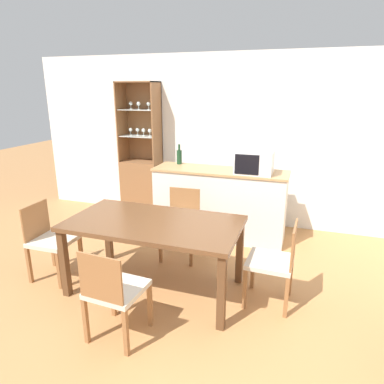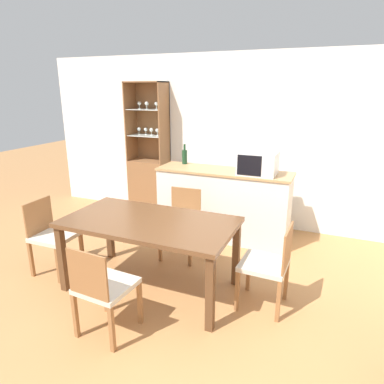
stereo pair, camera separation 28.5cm
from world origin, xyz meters
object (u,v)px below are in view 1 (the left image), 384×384
(display_cabinet, at_px, (142,177))
(dining_table, at_px, (154,229))
(dining_chair_side_left_near, at_px, (50,240))
(microwave, at_px, (254,162))
(dining_chair_head_far, at_px, (181,222))
(wine_bottle, at_px, (179,156))
(dining_chair_head_near, at_px, (114,291))
(dining_chair_side_right_far, at_px, (274,262))

(display_cabinet, height_order, dining_table, display_cabinet)
(display_cabinet, bearing_deg, dining_chair_side_left_near, -91.29)
(dining_table, distance_m, microwave, 1.74)
(dining_table, distance_m, dining_chair_head_far, 0.82)
(display_cabinet, distance_m, dining_table, 2.32)
(dining_chair_head_far, xyz_separation_m, wine_bottle, (-0.36, 0.91, 0.64))
(display_cabinet, distance_m, dining_chair_head_near, 3.04)
(dining_chair_side_left_near, relative_size, dining_chair_head_far, 1.00)
(dining_chair_side_right_far, height_order, dining_chair_head_near, same)
(dining_table, xyz_separation_m, dining_chair_side_right_far, (1.20, 0.14, -0.23))
(dining_table, bearing_deg, dining_chair_side_right_far, 6.58)
(dining_table, relative_size, dining_chair_head_near, 2.06)
(dining_chair_head_far, bearing_deg, microwave, -140.72)
(dining_chair_side_left_near, xyz_separation_m, dining_chair_head_near, (1.19, -0.65, 0.00))
(display_cabinet, height_order, dining_chair_head_far, display_cabinet)
(dining_chair_side_right_far, relative_size, dining_chair_head_near, 1.00)
(microwave, height_order, wine_bottle, microwave)
(display_cabinet, relative_size, dining_chair_head_far, 2.53)
(dining_chair_head_near, xyz_separation_m, dining_chair_head_far, (0.00, 1.58, 0.00))
(dining_chair_side_right_far, bearing_deg, dining_chair_head_far, 63.53)
(dining_table, bearing_deg, display_cabinet, 119.67)
(display_cabinet, distance_m, dining_chair_side_left_near, 2.16)
(dining_table, distance_m, dining_chair_side_right_far, 1.23)
(dining_table, distance_m, dining_chair_side_left_near, 1.23)
(dining_table, height_order, microwave, microwave)
(dining_table, bearing_deg, dining_chair_head_far, 90.19)
(dining_table, relative_size, dining_chair_side_right_far, 2.06)
(dining_chair_side_left_near, distance_m, wine_bottle, 2.12)
(microwave, bearing_deg, dining_chair_head_far, -137.16)
(dining_chair_side_left_near, bearing_deg, microwave, 128.76)
(dining_chair_head_near, distance_m, wine_bottle, 2.60)
(dining_table, bearing_deg, dining_chair_side_left_near, -173.31)
(display_cabinet, bearing_deg, microwave, -15.18)
(dining_chair_head_far, xyz_separation_m, microwave, (0.76, 0.71, 0.68))
(display_cabinet, height_order, dining_chair_side_left_near, display_cabinet)
(display_cabinet, bearing_deg, wine_bottle, -21.67)
(microwave, bearing_deg, dining_chair_side_left_near, -140.06)
(display_cabinet, relative_size, dining_table, 1.23)
(display_cabinet, xyz_separation_m, dining_table, (1.15, -2.01, 0.05))
(dining_chair_side_left_near, height_order, wine_bottle, wine_bottle)
(dining_chair_head_far, bearing_deg, dining_chair_head_near, 86.44)
(dining_table, xyz_separation_m, dining_chair_side_left_near, (-1.20, -0.14, -0.23))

